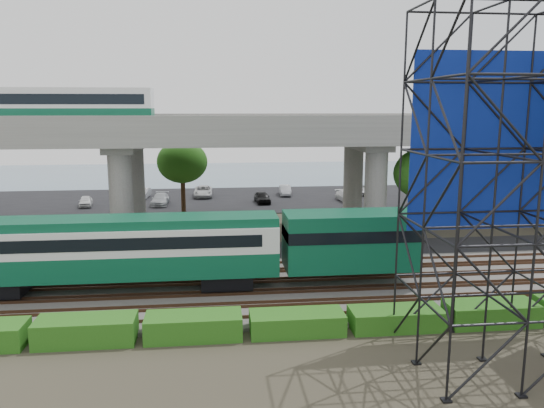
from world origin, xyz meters
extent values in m
plane|color=#474233|center=(0.00, 0.00, 0.00)|extent=(140.00, 140.00, 0.00)
cube|color=slate|center=(0.00, 2.00, 0.10)|extent=(90.00, 12.00, 0.20)
cube|color=black|center=(0.00, 10.50, 0.04)|extent=(90.00, 5.00, 0.08)
cube|color=black|center=(0.00, 34.00, 0.04)|extent=(90.00, 18.00, 0.08)
cube|color=slate|center=(0.00, 56.00, 0.01)|extent=(140.00, 40.00, 0.03)
cube|color=#472D1E|center=(0.00, -2.72, 0.28)|extent=(90.00, 0.08, 0.16)
cube|color=#472D1E|center=(0.00, -1.28, 0.28)|extent=(90.00, 0.08, 0.16)
cube|color=#472D1E|center=(0.00, -0.72, 0.28)|extent=(90.00, 0.08, 0.16)
cube|color=#472D1E|center=(0.00, 0.72, 0.28)|extent=(90.00, 0.08, 0.16)
cube|color=#472D1E|center=(0.00, 1.28, 0.28)|extent=(90.00, 0.08, 0.16)
cube|color=#472D1E|center=(0.00, 2.72, 0.28)|extent=(90.00, 0.08, 0.16)
cube|color=#472D1E|center=(0.00, 3.28, 0.28)|extent=(90.00, 0.08, 0.16)
cube|color=#472D1E|center=(0.00, 4.72, 0.28)|extent=(90.00, 0.08, 0.16)
cube|color=#472D1E|center=(0.00, 5.28, 0.28)|extent=(90.00, 0.08, 0.16)
cube|color=#472D1E|center=(0.00, 6.72, 0.28)|extent=(90.00, 0.08, 0.16)
cube|color=black|center=(-2.26, 2.00, 0.81)|extent=(3.00, 2.20, 0.90)
cube|color=#0A4C31|center=(-8.76, 2.00, 1.96)|extent=(19.00, 3.00, 1.40)
cube|color=silver|center=(-8.76, 2.00, 3.41)|extent=(19.00, 3.00, 1.50)
cube|color=#0A4C31|center=(-8.76, 2.00, 4.41)|extent=(19.00, 2.60, 0.50)
cube|color=black|center=(-7.76, 2.00, 3.46)|extent=(15.00, 3.06, 0.70)
cube|color=#0A4C31|center=(5.24, 2.00, 2.96)|extent=(8.00, 3.00, 3.40)
cube|color=#9E9B93|center=(0.00, 16.00, 8.60)|extent=(80.00, 12.00, 1.20)
cube|color=#9E9B93|center=(0.00, 10.25, 9.75)|extent=(80.00, 0.50, 1.10)
cube|color=#9E9B93|center=(0.00, 21.75, 9.75)|extent=(80.00, 0.50, 1.10)
cylinder|color=#9E9B93|center=(-10.00, 12.50, 4.00)|extent=(1.80, 1.80, 8.00)
cylinder|color=#9E9B93|center=(-10.00, 19.50, 4.00)|extent=(1.80, 1.80, 8.00)
cube|color=#9E9B93|center=(-10.00, 16.00, 7.70)|extent=(2.40, 9.00, 0.60)
cylinder|color=#9E9B93|center=(10.00, 12.50, 4.00)|extent=(1.80, 1.80, 8.00)
cylinder|color=#9E9B93|center=(10.00, 19.50, 4.00)|extent=(1.80, 1.80, 8.00)
cube|color=#9E9B93|center=(10.00, 16.00, 7.70)|extent=(2.40, 9.00, 0.60)
cylinder|color=#9E9B93|center=(28.00, 19.50, 4.00)|extent=(1.80, 1.80, 8.00)
cube|color=black|center=(-13.74, 16.00, 9.55)|extent=(12.00, 2.50, 0.70)
cube|color=#0A4C31|center=(-13.74, 16.00, 10.35)|extent=(12.00, 2.50, 0.90)
cube|color=silver|center=(-13.74, 16.00, 11.45)|extent=(12.00, 2.50, 1.30)
cube|color=black|center=(-13.74, 16.00, 11.50)|extent=(11.00, 2.56, 0.80)
cube|color=silver|center=(-13.74, 16.00, 12.25)|extent=(12.00, 2.40, 0.30)
cube|color=navy|center=(10.14, -4.95, 9.30)|extent=(8.10, 0.08, 8.25)
cube|color=black|center=(10.14, -8.00, 0.04)|extent=(9.36, 6.36, 0.08)
cube|color=#215914|center=(-9.00, -4.30, 0.60)|extent=(4.60, 1.80, 1.20)
cube|color=#215914|center=(-4.00, -4.30, 0.58)|extent=(4.60, 1.80, 1.15)
cube|color=#215914|center=(1.00, -4.30, 0.52)|extent=(4.60, 1.80, 1.03)
cube|color=#215914|center=(6.00, -4.30, 0.51)|extent=(4.60, 1.80, 1.01)
cube|color=#215914|center=(11.00, -4.30, 0.56)|extent=(4.60, 1.80, 1.12)
cylinder|color=#382314|center=(14.00, 12.50, 2.40)|extent=(0.44, 0.44, 4.80)
ellipsoid|color=#215914|center=(14.00, 12.50, 5.60)|extent=(4.94, 4.94, 4.18)
cylinder|color=#382314|center=(-6.00, 24.00, 2.40)|extent=(0.44, 0.44, 4.80)
ellipsoid|color=#215914|center=(-6.00, 24.00, 5.60)|extent=(4.94, 4.94, 4.18)
imported|color=black|center=(-3.67, 10.60, 0.77)|extent=(5.25, 2.92, 1.39)
imported|color=silver|center=(-17.09, 31.00, 0.65)|extent=(1.85, 3.51, 1.14)
imported|color=gray|center=(-11.43, 36.00, 0.66)|extent=(1.58, 3.60, 1.15)
imported|color=#A2A5A9|center=(-8.97, 31.00, 0.71)|extent=(1.86, 4.37, 1.26)
imported|color=#BABABA|center=(-4.29, 36.00, 0.74)|extent=(2.21, 4.74, 1.31)
imported|color=black|center=(2.51, 31.00, 0.72)|extent=(1.84, 3.89, 1.29)
imported|color=#9B9CA2|center=(5.83, 36.00, 0.70)|extent=(1.54, 3.83, 1.24)
imported|color=silver|center=(12.34, 31.00, 0.67)|extent=(2.12, 4.21, 1.17)
imported|color=#A9ACB1|center=(15.14, 36.00, 0.70)|extent=(3.11, 4.85, 1.25)
camera|label=1|loc=(-2.87, -28.45, 10.92)|focal=35.00mm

